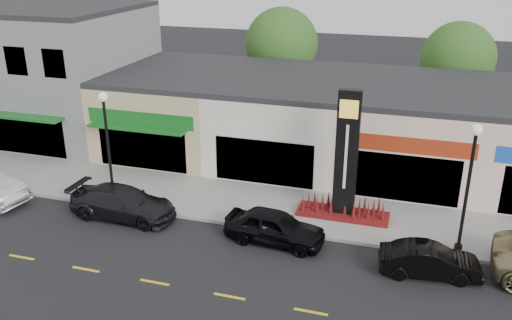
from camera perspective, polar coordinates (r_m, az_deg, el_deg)
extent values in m
plane|color=black|center=(22.62, -0.21, -9.91)|extent=(120.00, 120.00, 0.00)
cube|color=gray|center=(26.24, 2.63, -4.99)|extent=(52.00, 4.30, 0.15)
cube|color=gray|center=(24.32, 1.28, -7.27)|extent=(52.00, 0.20, 0.15)
cube|color=slate|center=(38.96, -21.16, 8.66)|extent=(12.00, 10.00, 8.00)
cube|color=#262628|center=(38.33, -22.02, 14.68)|extent=(12.00, 10.00, 0.30)
cube|color=black|center=(35.98, -25.30, 2.70)|extent=(9.00, 0.10, 2.40)
cube|color=black|center=(33.62, -23.93, 9.52)|extent=(1.40, 0.10, 1.60)
cube|color=black|center=(32.06, -20.47, 9.49)|extent=(1.40, 0.10, 1.60)
cube|color=tan|center=(34.46, -8.08, 5.33)|extent=(7.00, 10.00, 4.50)
cube|color=#262628|center=(33.87, -8.30, 9.23)|extent=(7.00, 10.00, 0.30)
cube|color=black|center=(30.55, -11.86, 1.23)|extent=(5.25, 0.10, 2.40)
cube|color=#16631F|center=(30.01, -12.11, 4.27)|extent=(6.30, 0.12, 0.80)
cube|color=#16631F|center=(29.76, -12.46, 3.28)|extent=(5.60, 0.90, 0.12)
cube|color=beige|center=(32.21, 3.33, 4.34)|extent=(7.00, 10.00, 4.50)
cube|color=#262628|center=(31.57, 3.43, 8.50)|extent=(7.00, 10.00, 0.30)
cube|color=black|center=(27.99, 0.84, -0.22)|extent=(5.25, 0.10, 2.40)
cube|color=silver|center=(27.39, 0.86, 3.08)|extent=(6.30, 0.12, 0.80)
cube|color=beige|center=(31.39, 15.85, 3.06)|extent=(7.00, 10.00, 4.50)
cube|color=#262628|center=(30.73, 16.30, 7.30)|extent=(7.00, 10.00, 0.30)
cube|color=black|center=(27.04, 15.24, -1.84)|extent=(5.25, 0.10, 2.40)
cube|color=#A43015|center=(26.42, 15.60, 1.54)|extent=(6.30, 0.12, 0.80)
cylinder|color=#382619|center=(40.44, 2.61, 6.99)|extent=(0.36, 0.36, 3.15)
sphere|color=#224816|center=(39.66, 2.70, 12.10)|extent=(5.20, 5.20, 5.20)
cylinder|color=#382619|center=(39.34, 19.84, 5.15)|extent=(0.36, 0.36, 2.97)
sphere|color=#224816|center=(38.58, 20.49, 10.00)|extent=(4.80, 4.80, 4.80)
cylinder|color=black|center=(27.54, -14.74, -3.86)|extent=(0.32, 0.32, 0.30)
cylinder|color=black|center=(26.58, -15.25, 1.01)|extent=(0.14, 0.14, 5.00)
sphere|color=silver|center=(25.81, -15.82, 6.41)|extent=(0.44, 0.44, 0.44)
cylinder|color=black|center=(23.98, 20.50, -8.64)|extent=(0.32, 0.32, 0.30)
cylinder|color=black|center=(22.87, 21.31, -3.21)|extent=(0.14, 0.14, 5.00)
sphere|color=silver|center=(21.97, 22.23, 2.96)|extent=(0.44, 0.44, 0.44)
cube|color=#5B110F|center=(25.54, 9.10, -5.61)|extent=(4.20, 1.30, 0.20)
cube|color=black|center=(24.35, 9.51, 0.46)|extent=(1.00, 0.40, 6.00)
cube|color=yellow|center=(23.45, 9.76, 5.28)|extent=(0.80, 0.05, 0.80)
cube|color=silver|center=(24.15, 9.43, 0.28)|extent=(0.12, 0.04, 3.00)
imported|color=black|center=(25.89, -13.83, -4.41)|extent=(2.15, 5.08, 1.46)
imported|color=black|center=(23.13, 1.99, -7.06)|extent=(2.09, 4.43, 1.46)
imported|color=black|center=(22.06, 17.83, -10.08)|extent=(1.78, 3.93, 1.25)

